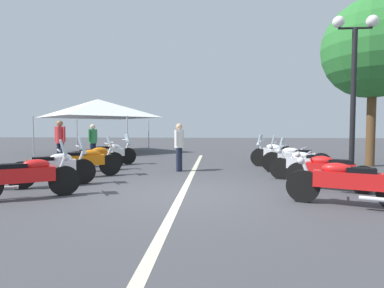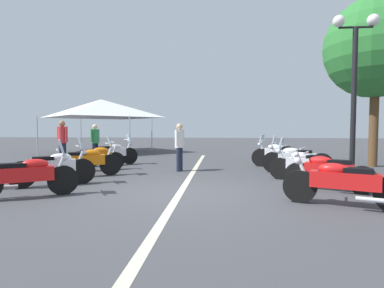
{
  "view_description": "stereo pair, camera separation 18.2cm",
  "coord_description": "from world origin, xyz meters",
  "px_view_note": "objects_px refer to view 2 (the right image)",
  "views": [
    {
      "loc": [
        -6.59,
        -0.72,
        1.45
      ],
      "look_at": [
        2.95,
        0.0,
        0.95
      ],
      "focal_mm": 28.15,
      "sensor_mm": 36.0,
      "label": 1
    },
    {
      "loc": [
        -6.59,
        -0.9,
        1.45
      ],
      "look_at": [
        2.95,
        0.0,
        0.95
      ],
      "focal_mm": 28.15,
      "sensor_mm": 36.0,
      "label": 2
    }
  ],
  "objects_px": {
    "motorcycle_left_row_3": "(96,158)",
    "street_lamp_twin_globe": "(355,67)",
    "event_tent": "(101,109)",
    "motorcycle_right_row_1": "(328,171)",
    "motorcycle_right_row_5": "(278,152)",
    "bystander_3": "(180,143)",
    "motorcycle_right_row_0": "(343,182)",
    "roadside_tree_0": "(376,48)",
    "motorcycle_left_row_4": "(112,153)",
    "motorcycle_right_row_2": "(306,165)",
    "motorcycle_left_row_2": "(86,161)",
    "bystander_0": "(95,140)",
    "bystander_1": "(62,139)",
    "motorcycle_right_row_4": "(280,155)",
    "motorcycle_left_row_0": "(27,176)",
    "motorcycle_left_row_1": "(54,167)",
    "motorcycle_right_row_3": "(296,159)",
    "traffic_cone_0": "(28,168)"
  },
  "relations": [
    {
      "from": "motorcycle_left_row_0",
      "to": "motorcycle_left_row_4",
      "type": "bearing_deg",
      "value": 60.67
    },
    {
      "from": "motorcycle_right_row_4",
      "to": "street_lamp_twin_globe",
      "type": "relative_size",
      "value": 0.46
    },
    {
      "from": "motorcycle_left_row_3",
      "to": "motorcycle_right_row_5",
      "type": "relative_size",
      "value": 0.89
    },
    {
      "from": "motorcycle_left_row_4",
      "to": "street_lamp_twin_globe",
      "type": "distance_m",
      "value": 8.77
    },
    {
      "from": "roadside_tree_0",
      "to": "bystander_1",
      "type": "bearing_deg",
      "value": 93.4
    },
    {
      "from": "motorcycle_right_row_1",
      "to": "street_lamp_twin_globe",
      "type": "distance_m",
      "value": 3.33
    },
    {
      "from": "motorcycle_right_row_1",
      "to": "motorcycle_right_row_3",
      "type": "height_order",
      "value": "motorcycle_right_row_3"
    },
    {
      "from": "bystander_1",
      "to": "event_tent",
      "type": "xyz_separation_m",
      "value": [
        6.35,
        0.98,
        1.61
      ]
    },
    {
      "from": "bystander_0",
      "to": "roadside_tree_0",
      "type": "bearing_deg",
      "value": -166.23
    },
    {
      "from": "street_lamp_twin_globe",
      "to": "motorcycle_left_row_2",
      "type": "bearing_deg",
      "value": 90.76
    },
    {
      "from": "bystander_3",
      "to": "traffic_cone_0",
      "type": "bearing_deg",
      "value": -138.86
    },
    {
      "from": "motorcycle_left_row_0",
      "to": "motorcycle_left_row_3",
      "type": "distance_m",
      "value": 4.05
    },
    {
      "from": "motorcycle_left_row_1",
      "to": "motorcycle_left_row_4",
      "type": "xyz_separation_m",
      "value": [
        4.23,
        0.06,
        0.0
      ]
    },
    {
      "from": "motorcycle_left_row_3",
      "to": "roadside_tree_0",
      "type": "distance_m",
      "value": 11.0
    },
    {
      "from": "event_tent",
      "to": "motorcycle_right_row_1",
      "type": "bearing_deg",
      "value": -137.19
    },
    {
      "from": "motorcycle_left_row_0",
      "to": "motorcycle_right_row_1",
      "type": "relative_size",
      "value": 1.0
    },
    {
      "from": "motorcycle_right_row_3",
      "to": "roadside_tree_0",
      "type": "bearing_deg",
      "value": -133.39
    },
    {
      "from": "bystander_1",
      "to": "bystander_3",
      "type": "xyz_separation_m",
      "value": [
        -1.19,
        -4.81,
        -0.09
      ]
    },
    {
      "from": "motorcycle_left_row_1",
      "to": "traffic_cone_0",
      "type": "distance_m",
      "value": 1.69
    },
    {
      "from": "bystander_3",
      "to": "street_lamp_twin_globe",
      "type": "bearing_deg",
      "value": 1.69
    },
    {
      "from": "motorcycle_left_row_3",
      "to": "street_lamp_twin_globe",
      "type": "relative_size",
      "value": 0.38
    },
    {
      "from": "motorcycle_left_row_1",
      "to": "motorcycle_right_row_0",
      "type": "relative_size",
      "value": 0.87
    },
    {
      "from": "motorcycle_left_row_1",
      "to": "street_lamp_twin_globe",
      "type": "height_order",
      "value": "street_lamp_twin_globe"
    },
    {
      "from": "motorcycle_right_row_4",
      "to": "bystander_0",
      "type": "bearing_deg",
      "value": 11.8
    },
    {
      "from": "motorcycle_right_row_3",
      "to": "traffic_cone_0",
      "type": "bearing_deg",
      "value": 27.2
    },
    {
      "from": "motorcycle_left_row_3",
      "to": "motorcycle_right_row_5",
      "type": "bearing_deg",
      "value": -11.61
    },
    {
      "from": "bystander_0",
      "to": "bystander_1",
      "type": "xyz_separation_m",
      "value": [
        -1.31,
        0.77,
        0.08
      ]
    },
    {
      "from": "motorcycle_right_row_3",
      "to": "event_tent",
      "type": "bearing_deg",
      "value": -23.96
    },
    {
      "from": "motorcycle_right_row_5",
      "to": "bystander_1",
      "type": "height_order",
      "value": "bystander_1"
    },
    {
      "from": "motorcycle_left_row_1",
      "to": "motorcycle_right_row_2",
      "type": "height_order",
      "value": "motorcycle_left_row_1"
    },
    {
      "from": "motorcycle_left_row_1",
      "to": "motorcycle_left_row_4",
      "type": "distance_m",
      "value": 4.23
    },
    {
      "from": "motorcycle_left_row_3",
      "to": "bystander_1",
      "type": "xyz_separation_m",
      "value": [
        1.35,
        1.94,
        0.59
      ]
    },
    {
      "from": "motorcycle_right_row_3",
      "to": "motorcycle_right_row_5",
      "type": "distance_m",
      "value": 2.81
    },
    {
      "from": "bystander_1",
      "to": "motorcycle_right_row_4",
      "type": "bearing_deg",
      "value": -70.24
    },
    {
      "from": "motorcycle_right_row_0",
      "to": "roadside_tree_0",
      "type": "height_order",
      "value": "roadside_tree_0"
    },
    {
      "from": "motorcycle_left_row_4",
      "to": "roadside_tree_0",
      "type": "distance_m",
      "value": 10.8
    },
    {
      "from": "motorcycle_right_row_1",
      "to": "motorcycle_right_row_5",
      "type": "distance_m",
      "value": 5.52
    },
    {
      "from": "motorcycle_right_row_3",
      "to": "bystander_1",
      "type": "bearing_deg",
      "value": 5.85
    },
    {
      "from": "motorcycle_right_row_3",
      "to": "motorcycle_right_row_4",
      "type": "xyz_separation_m",
      "value": [
        1.47,
        0.22,
        -0.0
      ]
    },
    {
      "from": "motorcycle_right_row_3",
      "to": "bystander_1",
      "type": "height_order",
      "value": "bystander_1"
    },
    {
      "from": "street_lamp_twin_globe",
      "to": "motorcycle_left_row_0",
      "type": "bearing_deg",
      "value": 110.48
    },
    {
      "from": "roadside_tree_0",
      "to": "motorcycle_left_row_4",
      "type": "bearing_deg",
      "value": 93.23
    },
    {
      "from": "motorcycle_right_row_2",
      "to": "bystander_3",
      "type": "height_order",
      "value": "bystander_3"
    },
    {
      "from": "motorcycle_right_row_5",
      "to": "bystander_3",
      "type": "height_order",
      "value": "bystander_3"
    },
    {
      "from": "motorcycle_left_row_4",
      "to": "event_tent",
      "type": "distance_m",
      "value": 7.2
    },
    {
      "from": "motorcycle_left_row_1",
      "to": "bystander_0",
      "type": "relative_size",
      "value": 1.1
    },
    {
      "from": "motorcycle_right_row_2",
      "to": "motorcycle_right_row_5",
      "type": "relative_size",
      "value": 1.01
    },
    {
      "from": "motorcycle_left_row_4",
      "to": "motorcycle_right_row_2",
      "type": "distance_m",
      "value": 7.22
    },
    {
      "from": "motorcycle_right_row_0",
      "to": "motorcycle_right_row_1",
      "type": "bearing_deg",
      "value": -76.74
    },
    {
      "from": "motorcycle_left_row_4",
      "to": "bystander_0",
      "type": "xyz_separation_m",
      "value": [
        1.17,
        1.18,
        0.48
      ]
    }
  ]
}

